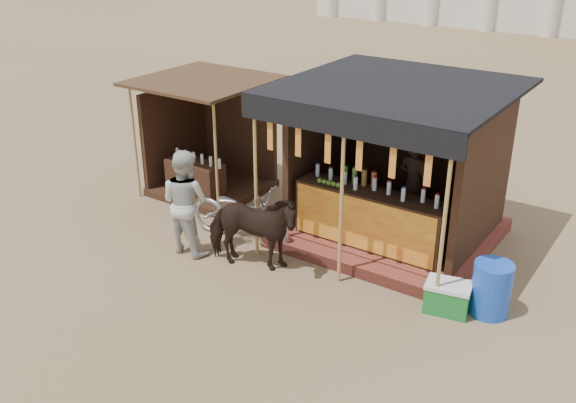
# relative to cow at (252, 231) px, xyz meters

# --- Properties ---
(ground) EXTENTS (120.00, 120.00, 0.00)m
(ground) POSITION_rel_cow_xyz_m (0.38, -1.12, -0.67)
(ground) COLOR #846B4C
(ground) RESTS_ON ground
(main_stall) EXTENTS (3.60, 3.61, 2.78)m
(main_stall) POSITION_rel_cow_xyz_m (1.39, 2.24, 0.35)
(main_stall) COLOR brown
(main_stall) RESTS_ON ground
(secondary_stall) EXTENTS (2.40, 2.40, 2.38)m
(secondary_stall) POSITION_rel_cow_xyz_m (-2.79, 2.12, 0.18)
(secondary_stall) COLOR #392014
(secondary_stall) RESTS_ON ground
(cow) EXTENTS (1.74, 1.19, 1.34)m
(cow) POSITION_rel_cow_xyz_m (0.00, 0.00, 0.00)
(cow) COLOR black
(cow) RESTS_ON ground
(motorbike) EXTENTS (2.02, 0.83, 1.04)m
(motorbike) POSITION_rel_cow_xyz_m (-0.76, 0.66, -0.15)
(motorbike) COLOR #9898A0
(motorbike) RESTS_ON ground
(bystander) EXTENTS (0.88, 0.69, 1.81)m
(bystander) POSITION_rel_cow_xyz_m (-1.27, -0.14, 0.23)
(bystander) COLOR beige
(bystander) RESTS_ON ground
(blue_barrel) EXTENTS (0.73, 0.73, 0.81)m
(blue_barrel) POSITION_rel_cow_xyz_m (3.61, 0.88, -0.27)
(blue_barrel) COLOR blue
(blue_barrel) RESTS_ON ground
(red_crate) EXTENTS (0.51, 0.51, 0.27)m
(red_crate) POSITION_rel_cow_xyz_m (3.02, 0.88, -0.54)
(red_crate) COLOR maroon
(red_crate) RESTS_ON ground
(cooler) EXTENTS (0.71, 0.56, 0.46)m
(cooler) POSITION_rel_cow_xyz_m (3.09, 0.59, -0.44)
(cooler) COLOR #19742B
(cooler) RESTS_ON ground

